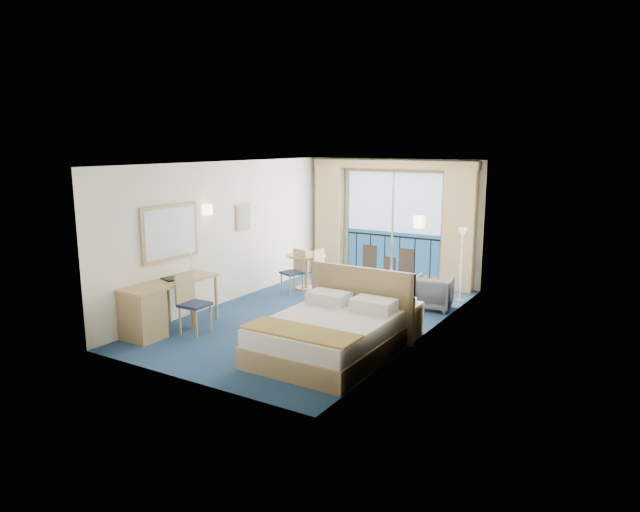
{
  "coord_description": "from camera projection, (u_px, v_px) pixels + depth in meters",
  "views": [
    {
      "loc": [
        5.14,
        -8.28,
        3.03
      ],
      "look_at": [
        -0.05,
        0.2,
        1.06
      ],
      "focal_mm": 32.0,
      "sensor_mm": 36.0,
      "label": 1
    }
  ],
  "objects": [
    {
      "name": "floor",
      "position": [
        316.0,
        316.0,
        10.15
      ],
      "size": [
        6.5,
        6.5,
        0.0
      ],
      "primitive_type": "plane",
      "color": "navy",
      "rests_on": "ground"
    },
    {
      "name": "room_walls",
      "position": [
        316.0,
        217.0,
        9.81
      ],
      "size": [
        4.04,
        6.54,
        2.72
      ],
      "color": "beige",
      "rests_on": "ground"
    },
    {
      "name": "balcony_door",
      "position": [
        392.0,
        230.0,
        12.63
      ],
      "size": [
        2.36,
        0.03,
        2.52
      ],
      "color": "navy",
      "rests_on": "room_walls"
    },
    {
      "name": "curtain_left",
      "position": [
        329.0,
        220.0,
        13.27
      ],
      "size": [
        0.65,
        0.22,
        2.55
      ],
      "primitive_type": "cube",
      "color": "tan",
      "rests_on": "room_walls"
    },
    {
      "name": "curtain_right",
      "position": [
        459.0,
        230.0,
        11.68
      ],
      "size": [
        0.65,
        0.22,
        2.55
      ],
      "primitive_type": "cube",
      "color": "tan",
      "rests_on": "room_walls"
    },
    {
      "name": "pelmet",
      "position": [
        392.0,
        164.0,
        12.24
      ],
      "size": [
        3.8,
        0.25,
        0.18
      ],
      "primitive_type": "cube",
      "color": "tan",
      "rests_on": "room_walls"
    },
    {
      "name": "mirror",
      "position": [
        170.0,
        232.0,
        9.6
      ],
      "size": [
        0.05,
        1.25,
        0.95
      ],
      "color": "tan",
      "rests_on": "room_walls"
    },
    {
      "name": "wall_print",
      "position": [
        243.0,
        217.0,
        11.22
      ],
      "size": [
        0.04,
        0.42,
        0.52
      ],
      "color": "tan",
      "rests_on": "room_walls"
    },
    {
      "name": "sconce_left",
      "position": [
        208.0,
        210.0,
        10.28
      ],
      "size": [
        0.18,
        0.18,
        0.18
      ],
      "primitive_type": "cylinder",
      "color": "beige",
      "rests_on": "room_walls"
    },
    {
      "name": "sconce_right",
      "position": [
        419.0,
        222.0,
        8.67
      ],
      "size": [
        0.18,
        0.18,
        0.18
      ],
      "primitive_type": "cylinder",
      "color": "beige",
      "rests_on": "room_walls"
    },
    {
      "name": "bed",
      "position": [
        329.0,
        335.0,
        8.22
      ],
      "size": [
        1.8,
        2.14,
        1.13
      ],
      "color": "tan",
      "rests_on": "ground"
    },
    {
      "name": "nightstand",
      "position": [
        407.0,
        319.0,
        9.1
      ],
      "size": [
        0.41,
        0.39,
        0.54
      ],
      "primitive_type": "cube",
      "color": "#9F8254",
      "rests_on": "ground"
    },
    {
      "name": "phone",
      "position": [
        410.0,
        300.0,
        9.04
      ],
      "size": [
        0.21,
        0.17,
        0.08
      ],
      "primitive_type": "cube",
      "rotation": [
        0.0,
        0.0,
        0.19
      ],
      "color": "white",
      "rests_on": "nightstand"
    },
    {
      "name": "armchair",
      "position": [
        434.0,
        292.0,
        10.56
      ],
      "size": [
        0.75,
        0.77,
        0.62
      ],
      "primitive_type": "imported",
      "rotation": [
        0.0,
        0.0,
        3.29
      ],
      "color": "#494E58",
      "rests_on": "ground"
    },
    {
      "name": "floor_lamp",
      "position": [
        462.0,
        246.0,
        10.92
      ],
      "size": [
        0.2,
        0.2,
        1.44
      ],
      "color": "silver",
      "rests_on": "ground"
    },
    {
      "name": "desk",
      "position": [
        149.0,
        309.0,
        9.01
      ],
      "size": [
        0.59,
        1.73,
        0.81
      ],
      "color": "tan",
      "rests_on": "ground"
    },
    {
      "name": "desk_chair",
      "position": [
        190.0,
        299.0,
        9.2
      ],
      "size": [
        0.45,
        0.44,
        0.99
      ],
      "rotation": [
        0.0,
        0.0,
        1.6
      ],
      "color": "#1F2A48",
      "rests_on": "ground"
    },
    {
      "name": "folder",
      "position": [
        171.0,
        279.0,
        9.42
      ],
      "size": [
        0.34,
        0.29,
        0.03
      ],
      "primitive_type": "cube",
      "rotation": [
        0.0,
        0.0,
        -0.29
      ],
      "color": "black",
      "rests_on": "desk"
    },
    {
      "name": "desk_lamp",
      "position": [
        191.0,
        257.0,
        9.82
      ],
      "size": [
        0.11,
        0.11,
        0.4
      ],
      "color": "silver",
      "rests_on": "desk"
    },
    {
      "name": "round_table",
      "position": [
        306.0,
        263.0,
        11.96
      ],
      "size": [
        0.82,
        0.82,
        0.74
      ],
      "color": "tan",
      "rests_on": "ground"
    },
    {
      "name": "table_chair_a",
      "position": [
        323.0,
        269.0,
        11.62
      ],
      "size": [
        0.4,
        0.4,
        0.9
      ],
      "rotation": [
        0.0,
        0.0,
        1.55
      ],
      "color": "#1F2A48",
      "rests_on": "ground"
    },
    {
      "name": "table_chair_b",
      "position": [
        295.0,
        269.0,
        11.65
      ],
      "size": [
        0.5,
        0.51,
        0.9
      ],
      "rotation": [
        0.0,
        0.0,
        -0.37
      ],
      "color": "#1F2A48",
      "rests_on": "ground"
    }
  ]
}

